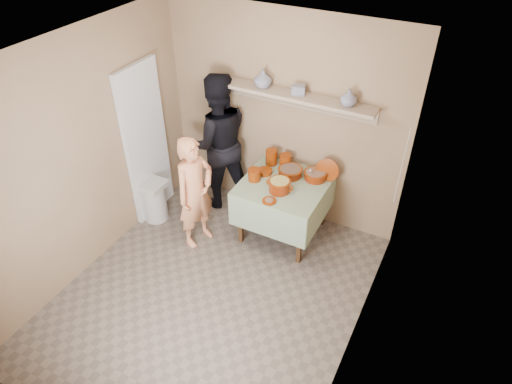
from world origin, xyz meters
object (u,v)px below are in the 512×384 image
Objects in this scene: person_helper at (217,142)px; trash_bin at (154,200)px; person_cook at (195,193)px; cazuela_rice at (279,185)px; serving_table at (284,191)px.

trash_bin is (-0.54, -0.73, -0.63)m from person_helper.
person_cook is 2.54× the size of trash_bin.
trash_bin is (-1.59, -0.33, -0.56)m from cazuela_rice.
person_cook is at bearing -145.99° from serving_table.
serving_table is at bearing -41.47° from person_cook.
person_helper is 1.13m from cazuela_rice.
serving_table is 1.74× the size of trash_bin.
trash_bin is at bearing -162.69° from serving_table.
cazuela_rice is (1.05, -0.40, -0.06)m from person_helper.
serving_table is at bearing 17.31° from trash_bin.
person_helper is 1.87× the size of serving_table.
cazuela_rice is at bearing -50.02° from person_cook.
person_cook is at bearing -6.94° from trash_bin.
person_cook reaches higher than serving_table.
cazuela_rice is 0.59× the size of trash_bin.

